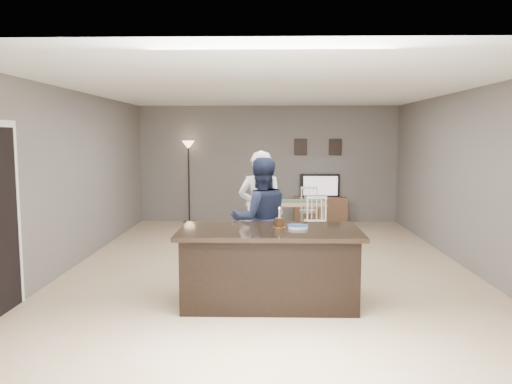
{
  "coord_description": "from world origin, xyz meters",
  "views": [
    {
      "loc": [
        -0.03,
        -7.63,
        2.0
      ],
      "look_at": [
        -0.19,
        -0.3,
        1.18
      ],
      "focal_mm": 35.0,
      "sensor_mm": 36.0,
      "label": 1
    }
  ],
  "objects_px": {
    "kitchen_island": "(269,266)",
    "television": "(320,186)",
    "woman": "(261,213)",
    "floor_lamp": "(189,159)",
    "birthday_cake": "(279,222)",
    "plate_stack": "(298,227)",
    "man": "(261,219)",
    "dining_table": "(286,208)",
    "tv_console": "(320,210)"
  },
  "relations": [
    {
      "from": "kitchen_island",
      "to": "television",
      "type": "bearing_deg",
      "value": 77.99
    },
    {
      "from": "woman",
      "to": "floor_lamp",
      "type": "height_order",
      "value": "floor_lamp"
    },
    {
      "from": "birthday_cake",
      "to": "plate_stack",
      "type": "height_order",
      "value": "birthday_cake"
    },
    {
      "from": "man",
      "to": "floor_lamp",
      "type": "distance_m",
      "value": 4.96
    },
    {
      "from": "plate_stack",
      "to": "kitchen_island",
      "type": "bearing_deg",
      "value": -168.35
    },
    {
      "from": "floor_lamp",
      "to": "plate_stack",
      "type": "bearing_deg",
      "value": -68.49
    },
    {
      "from": "man",
      "to": "woman",
      "type": "bearing_deg",
      "value": -103.79
    },
    {
      "from": "man",
      "to": "floor_lamp",
      "type": "relative_size",
      "value": 0.9
    },
    {
      "from": "kitchen_island",
      "to": "floor_lamp",
      "type": "distance_m",
      "value": 5.97
    },
    {
      "from": "television",
      "to": "dining_table",
      "type": "relative_size",
      "value": 0.53
    },
    {
      "from": "kitchen_island",
      "to": "dining_table",
      "type": "height_order",
      "value": "dining_table"
    },
    {
      "from": "tv_console",
      "to": "floor_lamp",
      "type": "distance_m",
      "value": 3.25
    },
    {
      "from": "kitchen_island",
      "to": "dining_table",
      "type": "bearing_deg",
      "value": 85.01
    },
    {
      "from": "birthday_cake",
      "to": "dining_table",
      "type": "height_order",
      "value": "birthday_cake"
    },
    {
      "from": "television",
      "to": "woman",
      "type": "distance_m",
      "value": 4.56
    },
    {
      "from": "kitchen_island",
      "to": "woman",
      "type": "relative_size",
      "value": 1.2
    },
    {
      "from": "birthday_cake",
      "to": "television",
      "type": "bearing_deg",
      "value": 78.9
    },
    {
      "from": "kitchen_island",
      "to": "television",
      "type": "xyz_separation_m",
      "value": [
        1.2,
        5.64,
        0.41
      ]
    },
    {
      "from": "man",
      "to": "dining_table",
      "type": "xyz_separation_m",
      "value": [
        0.46,
        2.89,
        -0.26
      ]
    },
    {
      "from": "man",
      "to": "birthday_cake",
      "type": "height_order",
      "value": "man"
    },
    {
      "from": "tv_console",
      "to": "plate_stack",
      "type": "xyz_separation_m",
      "value": [
        -0.86,
        -5.5,
        0.62
      ]
    },
    {
      "from": "man",
      "to": "kitchen_island",
      "type": "bearing_deg",
      "value": 83.12
    },
    {
      "from": "kitchen_island",
      "to": "plate_stack",
      "type": "xyz_separation_m",
      "value": [
        0.34,
        0.07,
        0.47
      ]
    },
    {
      "from": "tv_console",
      "to": "man",
      "type": "height_order",
      "value": "man"
    },
    {
      "from": "dining_table",
      "to": "floor_lamp",
      "type": "height_order",
      "value": "floor_lamp"
    },
    {
      "from": "man",
      "to": "floor_lamp",
      "type": "height_order",
      "value": "floor_lamp"
    },
    {
      "from": "tv_console",
      "to": "dining_table",
      "type": "distance_m",
      "value": 1.93
    },
    {
      "from": "tv_console",
      "to": "floor_lamp",
      "type": "xyz_separation_m",
      "value": [
        -3.03,
        0.02,
        1.17
      ]
    },
    {
      "from": "floor_lamp",
      "to": "birthday_cake",
      "type": "bearing_deg",
      "value": -70.27
    },
    {
      "from": "dining_table",
      "to": "floor_lamp",
      "type": "relative_size",
      "value": 0.91
    },
    {
      "from": "plate_stack",
      "to": "floor_lamp",
      "type": "distance_m",
      "value": 5.96
    },
    {
      "from": "dining_table",
      "to": "floor_lamp",
      "type": "distance_m",
      "value": 2.91
    },
    {
      "from": "tv_console",
      "to": "birthday_cake",
      "type": "bearing_deg",
      "value": -101.24
    },
    {
      "from": "television",
      "to": "floor_lamp",
      "type": "height_order",
      "value": "floor_lamp"
    },
    {
      "from": "tv_console",
      "to": "birthday_cake",
      "type": "relative_size",
      "value": 4.92
    },
    {
      "from": "birthday_cake",
      "to": "plate_stack",
      "type": "distance_m",
      "value": 0.24
    },
    {
      "from": "woman",
      "to": "plate_stack",
      "type": "xyz_separation_m",
      "value": [
        0.46,
        -1.21,
        0.02
      ]
    },
    {
      "from": "kitchen_island",
      "to": "floor_lamp",
      "type": "height_order",
      "value": "floor_lamp"
    },
    {
      "from": "birthday_cake",
      "to": "kitchen_island",
      "type": "bearing_deg",
      "value": -130.36
    },
    {
      "from": "kitchen_island",
      "to": "tv_console",
      "type": "bearing_deg",
      "value": 77.84
    },
    {
      "from": "woman",
      "to": "plate_stack",
      "type": "bearing_deg",
      "value": 119.57
    },
    {
      "from": "kitchen_island",
      "to": "tv_console",
      "type": "xyz_separation_m",
      "value": [
        1.2,
        5.57,
        -0.15
      ]
    },
    {
      "from": "tv_console",
      "to": "man",
      "type": "xyz_separation_m",
      "value": [
        -1.32,
        -4.6,
        0.56
      ]
    },
    {
      "from": "man",
      "to": "birthday_cake",
      "type": "relative_size",
      "value": 7.02
    },
    {
      "from": "man",
      "to": "birthday_cake",
      "type": "bearing_deg",
      "value": 92.27
    },
    {
      "from": "woman",
      "to": "man",
      "type": "xyz_separation_m",
      "value": [
        -0.0,
        -0.3,
        -0.04
      ]
    },
    {
      "from": "woman",
      "to": "television",
      "type": "bearing_deg",
      "value": -98.09
    },
    {
      "from": "woman",
      "to": "floor_lamp",
      "type": "relative_size",
      "value": 0.95
    },
    {
      "from": "plate_stack",
      "to": "floor_lamp",
      "type": "height_order",
      "value": "floor_lamp"
    },
    {
      "from": "woman",
      "to": "birthday_cake",
      "type": "height_order",
      "value": "woman"
    }
  ]
}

